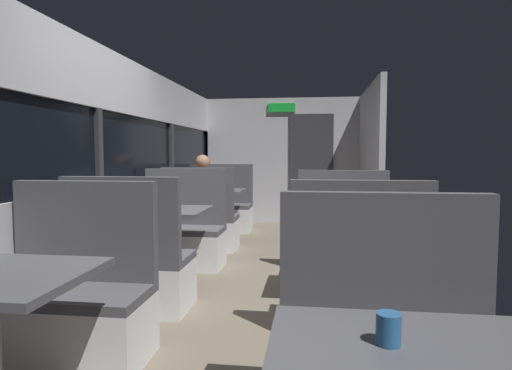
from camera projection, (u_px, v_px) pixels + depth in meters
The scene contains 17 objects.
ground_plane at pixel (249, 294), 3.94m from camera, with size 3.30×9.20×0.02m, color #665B4C.
carriage_window_panel_left at pixel (97, 171), 4.05m from camera, with size 0.09×8.48×2.30m.
carriage_end_bulkhead at pixel (285, 161), 8.00m from camera, with size 2.90×0.11×2.30m.
carriage_aisle_panel_right at pixel (370, 162), 6.64m from camera, with size 0.08×2.40×2.30m, color #B2B2B7.
bench_near_window_facing_entry at pixel (73, 307), 2.66m from camera, with size 0.95×0.50×1.10m.
dining_table_mid_window at pixel (160, 219), 4.16m from camera, with size 0.90×0.70×0.74m.
bench_mid_window_facing_end at pixel (131, 270), 3.50m from camera, with size 0.95×0.50×1.10m.
bench_mid_window_facing_entry at pixel (182, 237), 4.88m from camera, with size 0.95×0.50×1.10m.
dining_table_far_window at pixel (213, 196), 6.39m from camera, with size 0.90×0.70×0.74m.
bench_far_window_facing_end at pixel (201, 225), 5.72m from camera, with size 0.95×0.50×1.10m.
bench_far_window_facing_entry at pixel (223, 211), 7.10m from camera, with size 0.95×0.50×1.10m.
dining_table_rear_aisle at pixel (350, 227), 3.74m from camera, with size 0.90×0.70×0.74m.
bench_rear_aisle_facing_end at pixel (357, 286), 3.07m from camera, with size 0.95×0.50×1.10m.
bench_rear_aisle_facing_entry at pixel (343, 245), 4.45m from camera, with size 0.95×0.50×1.10m.
seated_passenger at pixel (202, 209), 5.77m from camera, with size 0.47×0.55×1.26m.
coffee_cup_primary at pixel (388, 329), 1.20m from camera, with size 0.07×0.07×0.09m.
coffee_cup_secondary at pixel (218, 187), 6.25m from camera, with size 0.07×0.07×0.09m.
Camera 1 is at (0.56, -3.82, 1.28)m, focal length 30.11 mm.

